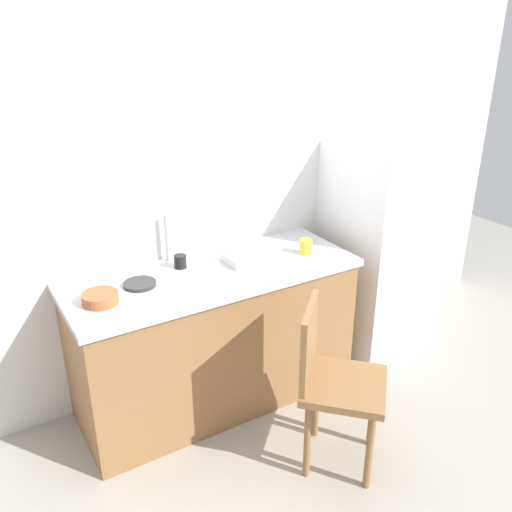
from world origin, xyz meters
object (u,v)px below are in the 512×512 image
Objects in this scene: terracotta_bowl at (100,298)px; cup_black at (180,261)px; cup_yellow at (306,247)px; dish_tray at (250,256)px; refrigerator at (380,250)px; hotplate at (140,284)px; chair at (332,379)px.

cup_black is (0.50, 0.18, 0.01)m from terracotta_bowl.
terracotta_bowl is 0.53m from cup_black.
terracotta_bowl is 1.22m from cup_yellow.
dish_tray is 0.34m from cup_yellow.
terracotta_bowl is at bearing -178.93° from refrigerator.
dish_tray is 0.66m from hotplate.
terracotta_bowl reaches higher than dish_tray.
cup_black is (0.27, 0.10, 0.03)m from hotplate.
cup_yellow is (1.22, -0.02, 0.02)m from terracotta_bowl.
dish_tray is 3.23× the size of cup_yellow.
cup_yellow is (-0.66, -0.05, 0.18)m from refrigerator.
refrigerator is 0.69m from cup_yellow.
refrigerator reaches higher than cup_yellow.
dish_tray is 1.59× the size of terracotta_bowl.
chair is 1.20m from terracotta_bowl.
cup_yellow is at bearing -0.91° from terracotta_bowl.
cup_yellow reaches higher than chair.
chair is at bearing -37.76° from terracotta_bowl.
terracotta_bowl is (-1.88, -0.04, 0.17)m from refrigerator.
cup_yellow is (0.32, 0.68, 0.40)m from chair.
refrigerator is 1.40m from cup_black.
cup_black reaches higher than hotplate.
refrigerator is 16.46× the size of cup_yellow.
hotplate is at bearing -160.02° from cup_black.
refrigerator is at bearing 1.07° from terracotta_bowl.
dish_tray reaches higher than hotplate.
cup_black is at bearing 164.42° from cup_yellow.
terracotta_bowl is (-0.89, -0.07, 0.00)m from dish_tray.
chair is at bearing -49.16° from hotplate.
refrigerator reaches higher than cup_black.
dish_tray is 0.40m from cup_black.
terracotta_bowl is at bearing -175.58° from dish_tray.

